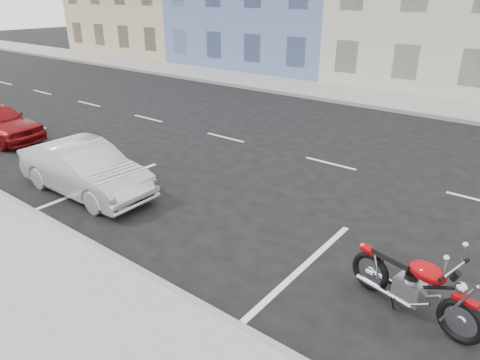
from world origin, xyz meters
name	(u,v)px	position (x,y,z in m)	size (l,w,h in m)	color
ground	(399,180)	(0.00, 0.00, 0.00)	(120.00, 120.00, 0.00)	black
sidewalk_far	(358,96)	(-5.00, 8.70, 0.07)	(80.00, 3.40, 0.15)	gray
curb_near	(51,223)	(-5.00, -7.00, 0.08)	(80.00, 0.12, 0.16)	gray
curb_far	(342,102)	(-5.00, 7.00, 0.08)	(80.00, 0.12, 0.16)	gray
motorcycle	(465,314)	(2.66, -5.22, 0.50)	(2.16, 0.87, 1.10)	black
sedan_silver	(85,169)	(-5.85, -5.53, 0.63)	(1.34, 3.85, 1.27)	#B0B2B8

